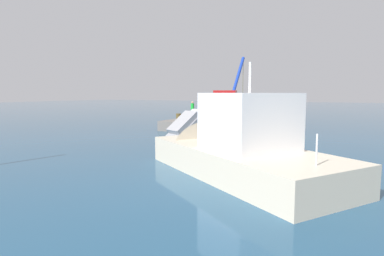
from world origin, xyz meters
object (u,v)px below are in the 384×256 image
at_px(crane_truck, 227,104).
at_px(dock_worker, 192,110).
at_px(moored_yacht, 221,159).
at_px(salvaged_car, 184,128).

relative_size(crane_truck, dock_worker, 5.72).
bearing_deg(moored_yacht, salvaged_car, -143.23).
bearing_deg(dock_worker, crane_truck, 129.77).
bearing_deg(moored_yacht, dock_worker, -149.26).
distance_m(crane_truck, salvaged_car, 9.05).
bearing_deg(salvaged_car, moored_yacht, 36.77).
relative_size(dock_worker, salvaged_car, 0.40).
distance_m(crane_truck, moored_yacht, 19.00).
bearing_deg(moored_yacht, crane_truck, -160.47).
distance_m(salvaged_car, moored_yacht, 11.15).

